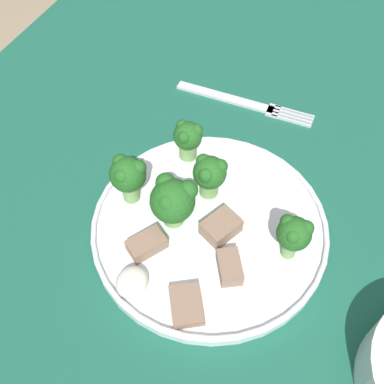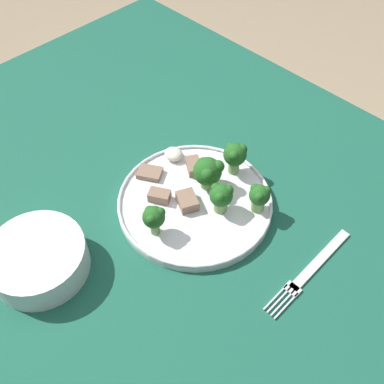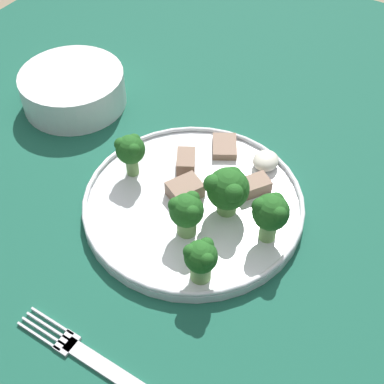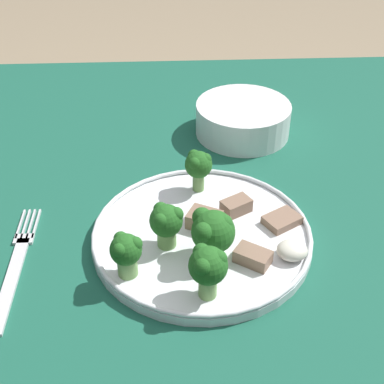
# 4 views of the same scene
# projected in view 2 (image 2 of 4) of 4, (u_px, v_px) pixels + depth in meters

# --- Properties ---
(ground_plane) EXTENTS (8.00, 8.00, 0.00)m
(ground_plane) POSITION_uv_depth(u_px,v_px,m) (176.00, 364.00, 1.31)
(ground_plane) COLOR #9E896B
(table) EXTENTS (1.23, 1.00, 0.71)m
(table) POSITION_uv_depth(u_px,v_px,m) (167.00, 251.00, 0.84)
(table) COLOR #195642
(table) RESTS_ON ground_plane
(dinner_plate) EXTENTS (0.27, 0.27, 0.02)m
(dinner_plate) POSITION_uv_depth(u_px,v_px,m) (195.00, 202.00, 0.78)
(dinner_plate) COLOR white
(dinner_plate) RESTS_ON table
(fork) EXTENTS (0.02, 0.21, 0.00)m
(fork) POSITION_uv_depth(u_px,v_px,m) (310.00, 270.00, 0.70)
(fork) COLOR silver
(fork) RESTS_ON table
(cream_bowl) EXTENTS (0.15, 0.15, 0.05)m
(cream_bowl) POSITION_uv_depth(u_px,v_px,m) (39.00, 260.00, 0.69)
(cream_bowl) COLOR white
(cream_bowl) RESTS_ON table
(broccoli_floret_near_rim_left) EXTENTS (0.04, 0.04, 0.06)m
(broccoli_floret_near_rim_left) POSITION_uv_depth(u_px,v_px,m) (154.00, 217.00, 0.71)
(broccoli_floret_near_rim_left) COLOR #709E56
(broccoli_floret_near_rim_left) RESTS_ON dinner_plate
(broccoli_floret_center_left) EXTENTS (0.04, 0.04, 0.05)m
(broccoli_floret_center_left) POSITION_uv_depth(u_px,v_px,m) (259.00, 196.00, 0.74)
(broccoli_floret_center_left) COLOR #709E56
(broccoli_floret_center_left) RESTS_ON dinner_plate
(broccoli_floret_back_left) EXTENTS (0.04, 0.04, 0.06)m
(broccoli_floret_back_left) POSITION_uv_depth(u_px,v_px,m) (221.00, 196.00, 0.74)
(broccoli_floret_back_left) COLOR #709E56
(broccoli_floret_back_left) RESTS_ON dinner_plate
(broccoli_floret_front_left) EXTENTS (0.05, 0.05, 0.06)m
(broccoli_floret_front_left) POSITION_uv_depth(u_px,v_px,m) (209.00, 172.00, 0.77)
(broccoli_floret_front_left) COLOR #709E56
(broccoli_floret_front_left) RESTS_ON dinner_plate
(broccoli_floret_center_back) EXTENTS (0.04, 0.04, 0.06)m
(broccoli_floret_center_back) POSITION_uv_depth(u_px,v_px,m) (235.00, 155.00, 0.79)
(broccoli_floret_center_back) COLOR #709E56
(broccoli_floret_center_back) RESTS_ON dinner_plate
(meat_slice_front_slice) EXTENTS (0.05, 0.04, 0.02)m
(meat_slice_front_slice) POSITION_uv_depth(u_px,v_px,m) (194.00, 166.00, 0.82)
(meat_slice_front_slice) COLOR #846651
(meat_slice_front_slice) RESTS_ON dinner_plate
(meat_slice_middle_slice) EXTENTS (0.05, 0.05, 0.02)m
(meat_slice_middle_slice) POSITION_uv_depth(u_px,v_px,m) (187.00, 201.00, 0.77)
(meat_slice_middle_slice) COLOR #846651
(meat_slice_middle_slice) RESTS_ON dinner_plate
(meat_slice_rear_slice) EXTENTS (0.05, 0.05, 0.01)m
(meat_slice_rear_slice) POSITION_uv_depth(u_px,v_px,m) (150.00, 173.00, 0.82)
(meat_slice_rear_slice) COLOR #846651
(meat_slice_rear_slice) RESTS_ON dinner_plate
(meat_slice_edge_slice) EXTENTS (0.04, 0.04, 0.02)m
(meat_slice_edge_slice) POSITION_uv_depth(u_px,v_px,m) (159.00, 196.00, 0.78)
(meat_slice_edge_slice) COLOR #846651
(meat_slice_edge_slice) RESTS_ON dinner_plate
(sauce_dollop) EXTENTS (0.04, 0.03, 0.02)m
(sauce_dollop) POSITION_uv_depth(u_px,v_px,m) (174.00, 154.00, 0.84)
(sauce_dollop) COLOR silver
(sauce_dollop) RESTS_ON dinner_plate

